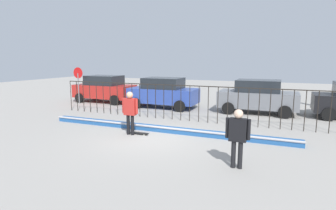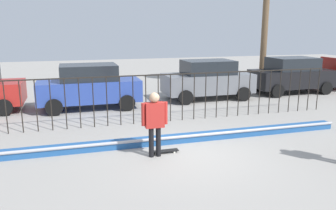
{
  "view_description": "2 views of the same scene",
  "coord_description": "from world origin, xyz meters",
  "px_view_note": "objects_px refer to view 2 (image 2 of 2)",
  "views": [
    {
      "loc": [
        4.64,
        -9.25,
        3.05
      ],
      "look_at": [
        0.1,
        1.61,
        1.08
      ],
      "focal_mm": 29.34,
      "sensor_mm": 36.0,
      "label": 1
    },
    {
      "loc": [
        -3.07,
        -8.22,
        3.4
      ],
      "look_at": [
        -0.26,
        1.33,
        1.14
      ],
      "focal_mm": 36.12,
      "sensor_mm": 36.0,
      "label": 2
    }
  ],
  "objects_px": {
    "skateboard": "(164,151)",
    "parked_car_blue": "(89,86)",
    "skateboarder": "(155,119)",
    "parked_car_gray": "(208,79)",
    "parked_car_black": "(292,75)"
  },
  "relations": [
    {
      "from": "skateboard",
      "to": "parked_car_gray",
      "type": "height_order",
      "value": "parked_car_gray"
    },
    {
      "from": "skateboard",
      "to": "parked_car_blue",
      "type": "bearing_deg",
      "value": 93.87
    },
    {
      "from": "parked_car_blue",
      "to": "parked_car_black",
      "type": "relative_size",
      "value": 1.0
    },
    {
      "from": "skateboarder",
      "to": "parked_car_blue",
      "type": "relative_size",
      "value": 0.41
    },
    {
      "from": "parked_car_gray",
      "to": "parked_car_black",
      "type": "height_order",
      "value": "same"
    },
    {
      "from": "parked_car_gray",
      "to": "parked_car_blue",
      "type": "bearing_deg",
      "value": -177.13
    },
    {
      "from": "parked_car_gray",
      "to": "parked_car_black",
      "type": "distance_m",
      "value": 4.95
    },
    {
      "from": "parked_car_gray",
      "to": "skateboarder",
      "type": "bearing_deg",
      "value": -124.02
    },
    {
      "from": "parked_car_blue",
      "to": "parked_car_black",
      "type": "height_order",
      "value": "same"
    },
    {
      "from": "parked_car_gray",
      "to": "parked_car_black",
      "type": "xyz_separation_m",
      "value": [
        4.95,
        0.24,
        0.0
      ]
    },
    {
      "from": "skateboarder",
      "to": "parked_car_black",
      "type": "height_order",
      "value": "parked_car_black"
    },
    {
      "from": "skateboarder",
      "to": "parked_car_gray",
      "type": "distance_m",
      "value": 8.01
    },
    {
      "from": "skateboard",
      "to": "parked_car_blue",
      "type": "xyz_separation_m",
      "value": [
        -1.62,
        6.17,
        0.91
      ]
    },
    {
      "from": "skateboarder",
      "to": "parked_car_blue",
      "type": "bearing_deg",
      "value": 85.66
    },
    {
      "from": "skateboard",
      "to": "parked_car_black",
      "type": "height_order",
      "value": "parked_car_black"
    }
  ]
}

